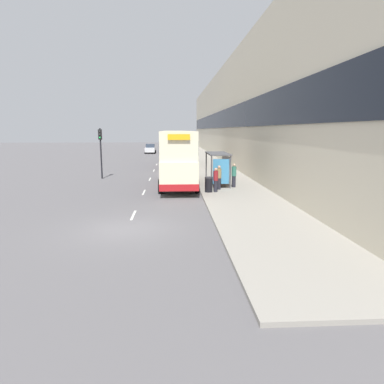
{
  "coord_description": "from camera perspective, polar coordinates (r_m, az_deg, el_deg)",
  "views": [
    {
      "loc": [
        2.09,
        -14.89,
        4.38
      ],
      "look_at": [
        3.77,
        15.06,
        -1.06
      ],
      "focal_mm": 32.0,
      "sensor_mm": 36.0,
      "label": 1
    }
  ],
  "objects": [
    {
      "name": "ground_plane",
      "position": [
        15.66,
        -10.8,
        -6.14
      ],
      "size": [
        220.0,
        220.0,
        0.0
      ],
      "primitive_type": "plane",
      "color": "#5B595B"
    },
    {
      "name": "double_decker_bus_ahead",
      "position": [
        42.41,
        -2.94,
        7.44
      ],
      "size": [
        2.85,
        10.53,
        4.3
      ],
      "color": "beige",
      "rests_on": "ground_plane"
    },
    {
      "name": "lane_mark_3",
      "position": [
        37.82,
        -6.37,
        3.58
      ],
      "size": [
        0.12,
        2.0,
        0.01
      ],
      "color": "silver",
      "rests_on": "ground_plane"
    },
    {
      "name": "pedestrian_at_shelter",
      "position": [
        24.77,
        4.52,
        2.47
      ],
      "size": [
        0.34,
        0.34,
        1.73
      ],
      "color": "#23232D",
      "rests_on": "ground_plane"
    },
    {
      "name": "lane_mark_2",
      "position": [
        31.21,
        -7.02,
        2.15
      ],
      "size": [
        0.12,
        2.0,
        0.01
      ],
      "color": "silver",
      "rests_on": "ground_plane"
    },
    {
      "name": "pedestrian_1",
      "position": [
        25.86,
        7.0,
        2.81
      ],
      "size": [
        0.35,
        0.35,
        1.78
      ],
      "color": "#23232D",
      "rests_on": "ground_plane"
    },
    {
      "name": "car_0",
      "position": [
        66.38,
        -6.96,
        7.18
      ],
      "size": [
        2.03,
        4.48,
        1.78
      ],
      "rotation": [
        0.0,
        0.0,
        3.14
      ],
      "color": "silver",
      "rests_on": "ground_plane"
    },
    {
      "name": "traffic_light_far_kerb",
      "position": [
        32.11,
        -15.0,
        7.59
      ],
      "size": [
        0.3,
        0.32,
        4.54
      ],
      "color": "black",
      "rests_on": "ground_plane"
    },
    {
      "name": "lane_mark_0",
      "position": [
        18.15,
        -9.74,
        -3.81
      ],
      "size": [
        0.12,
        2.0,
        0.01
      ],
      "color": "silver",
      "rests_on": "ground_plane"
    },
    {
      "name": "pedestrian_2",
      "position": [
        23.75,
        3.97,
        2.07
      ],
      "size": [
        0.33,
        0.33,
        1.68
      ],
      "color": "#23232D",
      "rests_on": "ground_plane"
    },
    {
      "name": "terrace_facade",
      "position": [
        54.09,
        5.86,
        12.5
      ],
      "size": [
        3.1,
        93.0,
        13.04
      ],
      "color": "beige",
      "rests_on": "ground_plane"
    },
    {
      "name": "car_2",
      "position": [
        57.68,
        -3.47,
        6.77
      ],
      "size": [
        1.93,
        4.48,
        1.75
      ],
      "color": "#B7B799",
      "rests_on": "ground_plane"
    },
    {
      "name": "pavement",
      "position": [
        53.75,
        1.51,
        5.68
      ],
      "size": [
        5.0,
        93.0,
        0.14
      ],
      "color": "gray",
      "rests_on": "ground_plane"
    },
    {
      "name": "lane_mark_1",
      "position": [
        24.64,
        -8.02,
        -0.04
      ],
      "size": [
        0.12,
        2.0,
        0.01
      ],
      "color": "silver",
      "rests_on": "ground_plane"
    },
    {
      "name": "lane_mark_4",
      "position": [
        44.44,
        -5.91,
        4.58
      ],
      "size": [
        0.12,
        2.0,
        0.01
      ],
      "color": "silver",
      "rests_on": "ground_plane"
    },
    {
      "name": "litter_bin",
      "position": [
        23.71,
        2.79,
        1.27
      ],
      "size": [
        0.55,
        0.55,
        1.05
      ],
      "color": "black",
      "rests_on": "ground_plane"
    },
    {
      "name": "car_1",
      "position": [
        81.1,
        -3.06,
        7.81
      ],
      "size": [
        2.07,
        4.1,
        1.85
      ],
      "color": "#4C5156",
      "rests_on": "ground_plane"
    },
    {
      "name": "double_decker_bus_near",
      "position": [
        27.02,
        -2.39,
        5.83
      ],
      "size": [
        2.85,
        10.65,
        4.3
      ],
      "color": "beige",
      "rests_on": "ground_plane"
    },
    {
      "name": "bus_shelter",
      "position": [
        26.73,
        4.74,
        4.87
      ],
      "size": [
        1.6,
        4.2,
        2.48
      ],
      "color": "#4C4C51",
      "rests_on": "ground_plane"
    },
    {
      "name": "pedestrian_3",
      "position": [
        27.61,
        5.54,
        3.28
      ],
      "size": [
        0.35,
        0.35,
        1.76
      ],
      "color": "#23232D",
      "rests_on": "ground_plane"
    }
  ]
}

